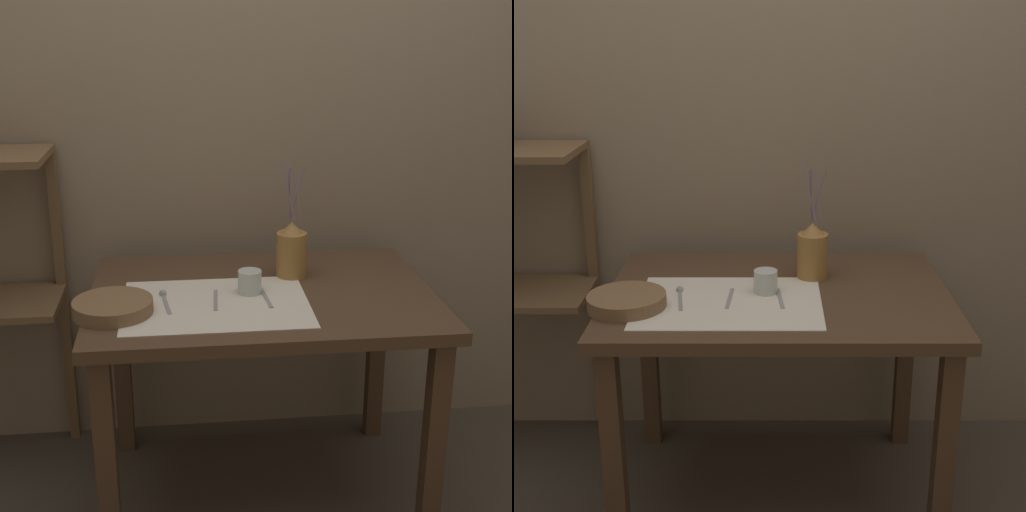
% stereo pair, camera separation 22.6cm
% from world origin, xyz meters
% --- Properties ---
extents(ground_plane, '(12.00, 12.00, 0.00)m').
position_xyz_m(ground_plane, '(0.00, 0.00, 0.00)').
color(ground_plane, '#473F35').
extents(stone_wall_back, '(7.00, 0.06, 2.40)m').
position_xyz_m(stone_wall_back, '(0.00, 0.50, 1.20)').
color(stone_wall_back, gray).
rests_on(stone_wall_back, ground_plane).
extents(wooden_table, '(1.10, 0.78, 0.77)m').
position_xyz_m(wooden_table, '(0.00, 0.00, 0.66)').
color(wooden_table, '#4C3523').
rests_on(wooden_table, ground_plane).
extents(linen_cloth, '(0.57, 0.43, 0.00)m').
position_xyz_m(linen_cloth, '(-0.15, -0.10, 0.77)').
color(linen_cloth, silver).
rests_on(linen_cloth, wooden_table).
extents(pitcher_with_flowers, '(0.10, 0.10, 0.40)m').
position_xyz_m(pitcher_with_flowers, '(0.12, 0.13, 0.86)').
color(pitcher_with_flowers, olive).
rests_on(pitcher_with_flowers, wooden_table).
extents(wooden_bowl, '(0.24, 0.24, 0.04)m').
position_xyz_m(wooden_bowl, '(-0.46, -0.14, 0.79)').
color(wooden_bowl, brown).
rests_on(wooden_bowl, wooden_table).
extents(glass_tumbler_near, '(0.08, 0.08, 0.07)m').
position_xyz_m(glass_tumbler_near, '(-0.04, -0.02, 0.81)').
color(glass_tumbler_near, silver).
rests_on(glass_tumbler_near, wooden_table).
extents(spoon_outer, '(0.04, 0.17, 0.02)m').
position_xyz_m(spoon_outer, '(-0.31, -0.04, 0.78)').
color(spoon_outer, '#939399').
rests_on(spoon_outer, wooden_table).
extents(knife_center, '(0.02, 0.16, 0.00)m').
position_xyz_m(knife_center, '(-0.15, -0.07, 0.77)').
color(knife_center, '#939399').
rests_on(knife_center, wooden_table).
extents(fork_inner, '(0.03, 0.16, 0.00)m').
position_xyz_m(fork_inner, '(0.01, -0.07, 0.77)').
color(fork_inner, '#939399').
rests_on(fork_inner, wooden_table).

